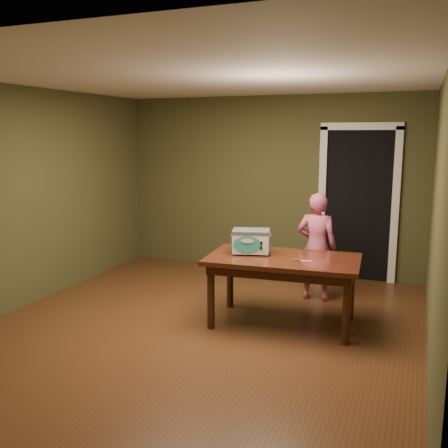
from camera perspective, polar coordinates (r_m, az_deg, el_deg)
name	(u,v)px	position (r m, az deg, el deg)	size (l,w,h in m)	color
floor	(201,327)	(5.48, -2.61, -11.66)	(5.00, 5.00, 0.00)	#562D18
room_shell	(200,168)	(5.10, -2.77, 6.42)	(4.52, 5.02, 2.61)	#434424
doorway	(360,203)	(7.53, 15.30, 2.33)	(1.10, 0.66, 2.25)	black
dining_table	(283,266)	(5.40, 6.77, -4.81)	(1.66, 1.01, 0.75)	#39170D
toy_oven	(251,241)	(5.48, 3.10, -1.90)	(0.48, 0.38, 0.26)	#4C4F54
baking_pan	(296,260)	(5.24, 8.23, -4.05)	(0.10, 0.10, 0.02)	silver
spatula	(303,261)	(5.23, 9.03, -4.19)	(0.18, 0.03, 0.01)	#FFE36E
child	(317,247)	(6.26, 10.53, -2.57)	(0.49, 0.32, 1.35)	#C75270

